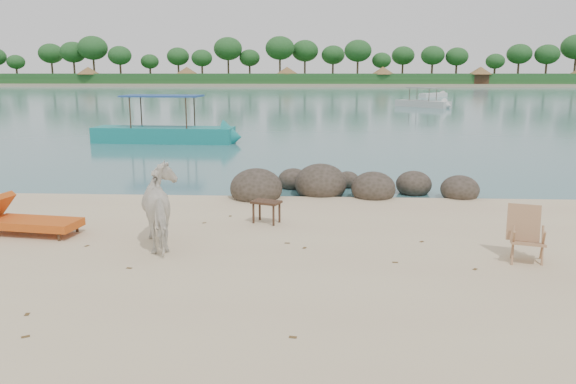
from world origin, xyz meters
name	(u,v)px	position (x,y,z in m)	size (l,w,h in m)	color
water	(313,92)	(0.00, 90.00, 0.00)	(400.00, 400.00, 0.00)	#397271
far_shore	(316,84)	(0.00, 170.00, 0.00)	(420.00, 90.00, 1.40)	tan
far_scenery	(315,73)	(0.03, 136.70, 3.14)	(420.00, 18.00, 9.50)	#1E4C1E
boulders	(335,187)	(1.41, 6.44, 0.22)	(6.60, 3.04, 1.07)	#322B21
cow	(165,208)	(-1.93, 1.58, 0.76)	(0.81, 1.79, 1.51)	white
side_table	(266,213)	(-0.16, 3.28, 0.24)	(0.60, 0.39, 0.49)	black
lounge_chair	(34,219)	(-4.78, 2.15, 0.34)	(2.29, 0.80, 0.69)	#D45619
deck_chair	(528,237)	(4.60, 0.96, 0.47)	(0.60, 0.66, 0.95)	#AB7C55
boat_near	(162,103)	(-6.49, 18.15, 1.83)	(7.53, 1.70, 3.65)	#157C79
boat_mid	(423,91)	(11.18, 47.85, 1.55)	(6.37, 1.43, 3.10)	#B6B6B2
boat_far	(433,94)	(17.03, 71.97, 0.32)	(5.53, 1.24, 0.64)	silver
dead_leaves	(229,272)	(-0.50, 0.22, 0.00)	(7.15, 7.29, 0.00)	brown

